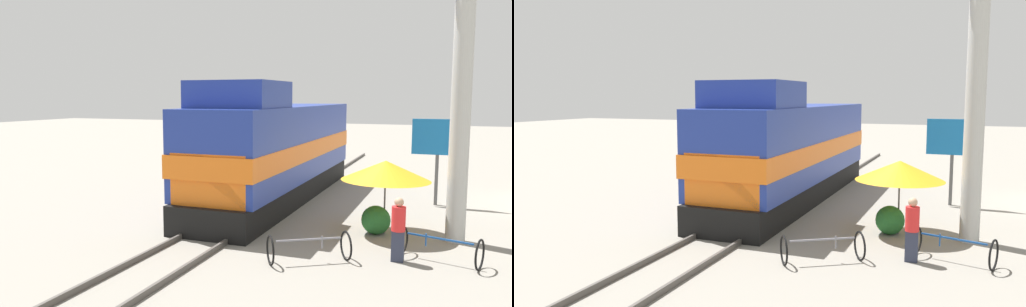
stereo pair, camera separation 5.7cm
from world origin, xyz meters
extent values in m
plane|color=gray|center=(0.00, 0.00, 0.00)|extent=(120.00, 120.00, 0.00)
cube|color=#4C4742|center=(-0.72, 0.00, 0.07)|extent=(0.08, 40.34, 0.15)
cube|color=#4C4742|center=(0.72, 0.00, 0.07)|extent=(0.08, 40.34, 0.15)
cube|color=black|center=(0.00, 4.17, 0.45)|extent=(2.58, 12.95, 0.91)
cube|color=navy|center=(0.00, 4.17, 2.30)|extent=(2.80, 12.43, 2.78)
cube|color=orange|center=(0.00, 4.17, 2.02)|extent=(2.84, 12.56, 0.70)
cube|color=orange|center=(0.00, -1.14, 1.67)|extent=(2.38, 1.81, 1.53)
cube|color=navy|center=(0.00, 0.29, 4.11)|extent=(2.63, 2.85, 0.85)
cylinder|color=#B2B2AD|center=(6.57, 0.34, 4.18)|extent=(0.53, 0.53, 8.37)
cylinder|color=#4C4C4C|center=(4.60, 0.45, 1.02)|extent=(0.05, 0.05, 2.04)
cone|color=orange|center=(4.60, 0.45, 1.89)|extent=(2.59, 2.59, 0.58)
cube|color=#595959|center=(5.88, 5.18, 0.95)|extent=(0.12, 0.12, 1.90)
cube|color=#1972BF|center=(5.88, 5.18, 2.56)|extent=(1.85, 0.08, 1.33)
sphere|color=#236028|center=(4.38, 0.27, 0.43)|extent=(0.85, 0.85, 0.85)
cube|color=#2D3347|center=(5.25, -2.03, 0.39)|extent=(0.30, 0.20, 0.77)
cylinder|color=red|center=(5.25, -2.03, 1.08)|extent=(0.34, 0.34, 0.61)
sphere|color=tan|center=(5.25, -2.03, 1.49)|extent=(0.22, 0.22, 0.22)
torus|color=black|center=(5.30, -1.46, 0.38)|extent=(0.26, 0.74, 0.75)
torus|color=black|center=(7.10, -1.99, 0.38)|extent=(0.26, 0.74, 0.75)
cube|color=#194C99|center=(6.20, -1.73, 0.60)|extent=(1.54, 0.49, 0.04)
cylinder|color=#194C99|center=(5.88, -1.64, 0.51)|extent=(0.04, 0.04, 0.32)
torus|color=black|center=(4.05, -2.41, 0.37)|extent=(0.44, 0.65, 0.74)
torus|color=black|center=(2.43, -3.46, 0.37)|extent=(0.44, 0.65, 0.74)
cube|color=slate|center=(3.24, -2.94, 0.59)|extent=(1.40, 0.92, 0.04)
cylinder|color=slate|center=(3.52, -2.75, 0.50)|extent=(0.04, 0.04, 0.31)
camera|label=1|loc=(6.42, -14.41, 4.06)|focal=35.00mm
camera|label=2|loc=(6.47, -14.39, 4.06)|focal=35.00mm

